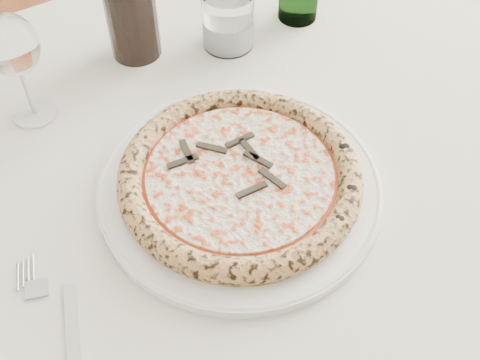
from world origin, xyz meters
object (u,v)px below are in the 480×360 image
at_px(dining_table, 198,187).
at_px(wine_glass, 12,48).
at_px(tumbler, 228,23).
at_px(plate, 240,186).
at_px(pizza, 240,177).

bearing_deg(dining_table, wine_glass, 127.62).
xyz_separation_m(dining_table, wine_glass, (-0.14, 0.18, 0.20)).
height_order(wine_glass, tumbler, wine_glass).
relative_size(plate, pizza, 1.18).
relative_size(dining_table, wine_glass, 9.32).
bearing_deg(dining_table, pizza, -90.00).
distance_m(plate, wine_glass, 0.33).
relative_size(dining_table, plate, 4.24).
distance_m(wine_glass, tumbler, 0.32).
height_order(plate, wine_glass, wine_glass).
bearing_deg(tumbler, wine_glass, 172.68).
xyz_separation_m(dining_table, plate, (-0.00, -0.10, 0.10)).
height_order(dining_table, tumbler, tumbler).
distance_m(dining_table, tumbler, 0.26).
distance_m(pizza, tumbler, 0.30).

